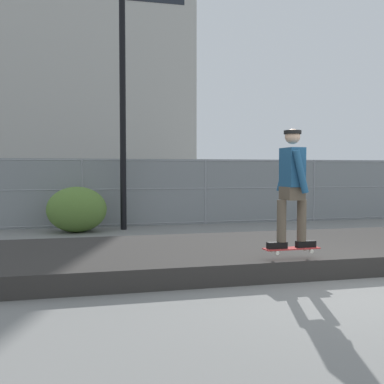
# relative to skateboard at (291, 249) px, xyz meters

# --- Properties ---
(ground_plane) EXTENTS (120.00, 120.00, 0.00)m
(ground_plane) POSITION_rel_skateboard_xyz_m (0.62, -0.67, -0.44)
(ground_plane) COLOR slate
(gravel_berm) EXTENTS (11.49, 3.04, 0.29)m
(gravel_berm) POSITION_rel_skateboard_xyz_m (0.62, 1.36, -0.30)
(gravel_berm) COLOR #33302D
(gravel_berm) RESTS_ON ground_plane
(skateboard) EXTENTS (0.80, 0.22, 0.07)m
(skateboard) POSITION_rel_skateboard_xyz_m (0.00, 0.00, 0.00)
(skateboard) COLOR #B22D2D
(skater) EXTENTS (0.72, 0.58, 1.65)m
(skater) POSITION_rel_skateboard_xyz_m (-0.00, 0.00, 0.94)
(skater) COLOR black
(skater) RESTS_ON skateboard
(chain_fence) EXTENTS (20.61, 0.06, 1.85)m
(chain_fence) POSITION_rel_skateboard_xyz_m (0.62, 6.77, 0.49)
(chain_fence) COLOR gray
(chain_fence) RESTS_ON ground_plane
(street_lamp) EXTENTS (0.44, 0.44, 6.43)m
(street_lamp) POSITION_rel_skateboard_xyz_m (-1.77, 6.07, 3.59)
(street_lamp) COLOR black
(street_lamp) RESTS_ON ground_plane
(parked_car_near) EXTENTS (4.49, 2.14, 1.66)m
(parked_car_near) POSITION_rel_skateboard_xyz_m (-2.70, 10.28, 0.39)
(parked_car_near) COLOR #474C54
(parked_car_near) RESTS_ON ground_plane
(parked_car_mid) EXTENTS (4.53, 2.21, 1.66)m
(parked_car_mid) POSITION_rel_skateboard_xyz_m (3.85, 10.21, 0.39)
(parked_car_mid) COLOR black
(parked_car_mid) RESTS_ON ground_plane
(library_building) EXTENTS (25.44, 10.90, 25.68)m
(library_building) POSITION_rel_skateboard_xyz_m (-6.32, 35.72, 12.40)
(library_building) COLOR #B2AFA8
(library_building) RESTS_ON ground_plane
(shrub_left) EXTENTS (1.47, 1.20, 1.13)m
(shrub_left) POSITION_rel_skateboard_xyz_m (-2.94, 5.81, 0.12)
(shrub_left) COLOR #567A33
(shrub_left) RESTS_ON ground_plane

